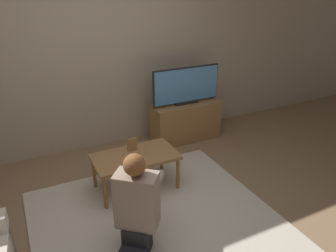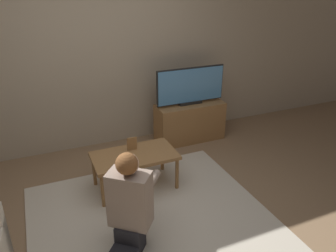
# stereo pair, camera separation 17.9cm
# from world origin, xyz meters

# --- Properties ---
(ground_plane) EXTENTS (10.00, 10.00, 0.00)m
(ground_plane) POSITION_xyz_m (0.00, 0.00, 0.00)
(ground_plane) COLOR #896B4C
(wall_back) EXTENTS (10.00, 0.06, 2.60)m
(wall_back) POSITION_xyz_m (0.00, 1.93, 1.30)
(wall_back) COLOR tan
(wall_back) RESTS_ON ground_plane
(rug) EXTENTS (2.25, 2.23, 0.02)m
(rug) POSITION_xyz_m (0.00, 0.00, 0.01)
(rug) COLOR beige
(rug) RESTS_ON ground_plane
(tv_stand) EXTENTS (0.97, 0.36, 0.55)m
(tv_stand) POSITION_xyz_m (1.12, 1.52, 0.27)
(tv_stand) COLOR olive
(tv_stand) RESTS_ON ground_plane
(tv) EXTENTS (0.99, 0.08, 0.51)m
(tv) POSITION_xyz_m (1.12, 1.53, 0.81)
(tv) COLOR black
(tv) RESTS_ON tv_stand
(coffee_table) EXTENTS (0.90, 0.50, 0.42)m
(coffee_table) POSITION_xyz_m (0.03, 0.68, 0.37)
(coffee_table) COLOR olive
(coffee_table) RESTS_ON ground_plane
(person_kneeling) EXTENTS (0.69, 0.76, 0.92)m
(person_kneeling) POSITION_xyz_m (-0.28, -0.17, 0.46)
(person_kneeling) COLOR #232328
(person_kneeling) RESTS_ON rug
(picture_frame) EXTENTS (0.11, 0.01, 0.15)m
(picture_frame) POSITION_xyz_m (0.04, 0.79, 0.50)
(picture_frame) COLOR olive
(picture_frame) RESTS_ON coffee_table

